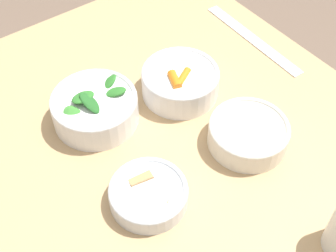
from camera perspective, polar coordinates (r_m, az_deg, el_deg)
name	(u,v)px	position (r m, az deg, el deg)	size (l,w,h in m)	color
dining_table	(175,168)	(1.06, 0.86, -5.14)	(0.99, 0.81, 0.74)	tan
bowl_carrots	(180,81)	(1.01, 1.49, 5.45)	(0.17, 0.17, 0.07)	white
bowl_greens	(95,108)	(0.96, -8.87, 2.23)	(0.18, 0.18, 0.09)	white
bowl_beans_hotdog	(248,134)	(0.93, 9.74, -0.99)	(0.16, 0.16, 0.05)	silver
bowl_cookies	(148,193)	(0.84, -2.41, -8.20)	(0.14, 0.14, 0.04)	silver
ruler	(253,39)	(1.18, 10.27, 10.40)	(0.32, 0.04, 0.00)	silver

